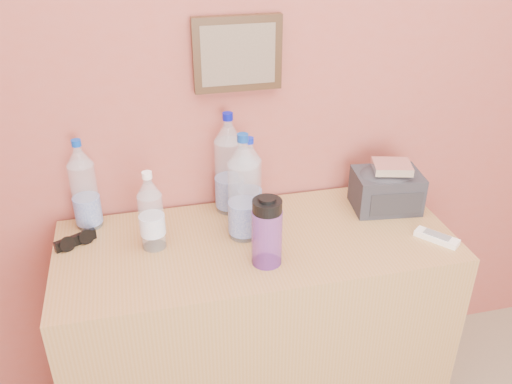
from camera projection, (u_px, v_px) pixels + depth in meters
picture_frame at (238, 54)px, 1.80m from camera, size 0.30×0.03×0.25m
dresser at (257, 332)px, 2.04m from camera, size 1.34×0.56×0.84m
pet_large_a at (84, 189)px, 1.85m from camera, size 0.09×0.09×0.33m
pet_large_b at (229, 169)px, 1.94m from camera, size 0.10×0.10×0.38m
pet_large_c at (250, 182)px, 1.91m from camera, size 0.08×0.08×0.31m
pet_large_d at (243, 193)px, 1.78m from camera, size 0.10×0.10×0.37m
pet_small at (151, 215)px, 1.75m from camera, size 0.08×0.08×0.28m
nalgene_bottle at (267, 231)px, 1.67m from camera, size 0.10×0.10×0.24m
sunglasses at (75, 240)px, 1.80m from camera, size 0.15×0.11×0.04m
ac_remote at (437, 238)px, 1.83m from camera, size 0.13×0.14×0.02m
toiletry_bag at (386, 188)px, 1.99m from camera, size 0.26×0.20×0.16m
foil_packet at (392, 167)px, 1.93m from camera, size 0.16×0.14×0.03m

